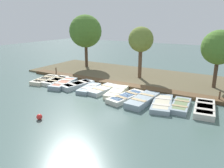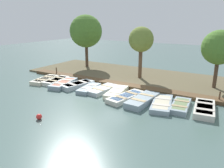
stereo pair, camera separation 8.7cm
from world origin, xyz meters
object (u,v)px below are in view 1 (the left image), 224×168
Objects in this scene: rowboat_2 at (64,84)px; park_tree_center at (219,48)px; rowboat_7 at (126,97)px; rowboat_9 at (162,104)px; rowboat_1 at (56,81)px; buoy at (39,117)px; rowboat_4 at (89,88)px; rowboat_6 at (116,92)px; rowboat_0 at (45,80)px; park_tree_left at (141,40)px; park_tree_far_left at (86,31)px; mooring_post_near at (56,71)px; rowboat_3 at (78,85)px; rowboat_10 at (181,106)px; rowboat_11 at (205,109)px; rowboat_8 at (143,100)px; rowboat_5 at (103,89)px; mooring_post_far at (219,97)px.

park_tree_center is at bearing 104.18° from rowboat_2.
rowboat_9 is (-0.09, 2.68, -0.01)m from rowboat_7.
buoy is (6.33, 4.89, -0.00)m from rowboat_1.
rowboat_6 reaches higher than rowboat_4.
rowboat_0 is 9.87m from park_tree_left.
rowboat_0 is 7.72m from rowboat_6.
park_tree_far_left is at bearing -170.12° from rowboat_2.
rowboat_1 is at bearing -105.58° from rowboat_9.
rowboat_6 reaches higher than buoy.
rowboat_2 is 3.95× the size of mooring_post_near.
rowboat_3 reaches higher than rowboat_6.
rowboat_4 is 6.33m from rowboat_9.
rowboat_9 is at bearing 79.49° from rowboat_4.
mooring_post_near reaches higher than rowboat_10.
rowboat_11 is 0.64× the size of park_tree_center.
rowboat_1 is at bearing -97.60° from rowboat_11.
rowboat_8 reaches higher than rowboat_3.
rowboat_0 is 8.88m from rowboat_7.
rowboat_2 is 1.22× the size of rowboat_4.
rowboat_8 is 0.98× the size of rowboat_9.
rowboat_3 is at bearing -98.86° from rowboat_6.
rowboat_4 is at bearing -95.24° from rowboat_10.
rowboat_8 is at bearing -32.88° from park_tree_center.
rowboat_4 is 3.66m from rowboat_7.
rowboat_10 is at bearing 61.64° from park_tree_far_left.
park_tree_center reaches higher than buoy.
rowboat_0 is 9.25× the size of buoy.
rowboat_11 reaches higher than rowboat_6.
rowboat_8 is at bearing -88.65° from rowboat_11.
rowboat_5 is 0.88× the size of rowboat_8.
rowboat_0 reaches higher than rowboat_1.
buoy reaches higher than rowboat_9.
park_tree_far_left is at bearing -135.01° from rowboat_3.
park_tree_far_left is (-4.76, -15.26, 3.93)m from mooring_post_far.
rowboat_0 is 1.06× the size of rowboat_1.
rowboat_6 reaches higher than rowboat_10.
rowboat_2 reaches higher than rowboat_4.
rowboat_4 is 10.04m from park_tree_far_left.
rowboat_5 is (-0.10, 2.54, -0.03)m from rowboat_3.
park_tree_left is 1.03× the size of park_tree_center.
mooring_post_far reaches higher than rowboat_6.
mooring_post_near reaches higher than rowboat_11.
rowboat_0 reaches higher than buoy.
rowboat_7 is 1.03× the size of rowboat_8.
rowboat_11 is (-0.44, 2.65, 0.04)m from rowboat_9.
buoy is 14.54m from park_tree_center.
rowboat_7 is at bearing 82.16° from rowboat_5.
park_tree_center reaches higher than rowboat_2.
rowboat_1 is 0.85× the size of rowboat_9.
mooring_post_far is 0.18× the size of park_tree_center.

